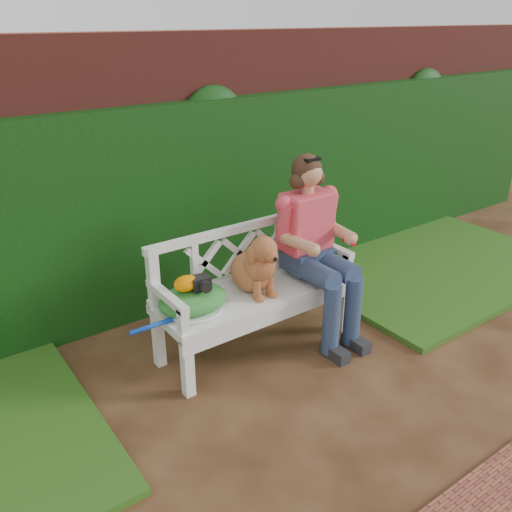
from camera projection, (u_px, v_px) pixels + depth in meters
ground at (300, 405)px, 3.51m from camera, size 60.00×60.00×0.00m
brick_wall at (156, 175)px, 4.47m from camera, size 10.00×0.30×2.20m
ivy_hedge at (171, 211)px, 4.41m from camera, size 10.00×0.18×1.70m
grass_right at (426, 263)px, 5.44m from camera, size 2.60×2.00×0.05m
garden_bench at (256, 318)px, 4.04m from camera, size 1.62×0.70×0.48m
seated_woman at (309, 249)px, 4.10m from camera, size 0.82×0.94×1.38m
dog at (254, 262)px, 3.82m from camera, size 0.39×0.48×0.47m
tennis_racket at (193, 312)px, 3.61m from camera, size 0.75×0.47×0.03m
green_bag at (193, 299)px, 3.64m from camera, size 0.57×0.50×0.16m
camera_item at (200, 283)px, 3.59m from camera, size 0.14×0.11×0.09m
baseball_glove at (186, 283)px, 3.55m from camera, size 0.17×0.13×0.11m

